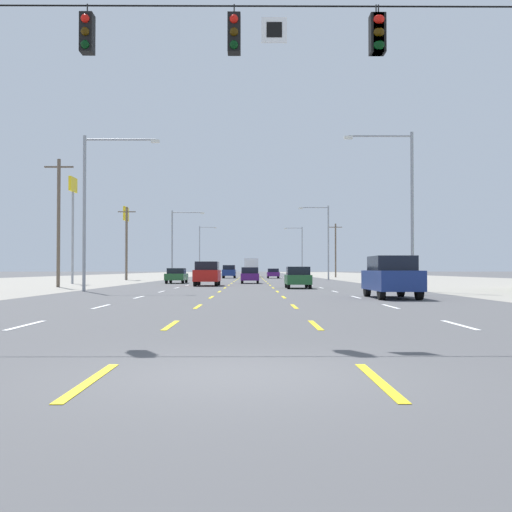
{
  "coord_description": "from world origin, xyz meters",
  "views": [
    {
      "loc": [
        0.21,
        -8.05,
        1.36
      ],
      "look_at": [
        0.78,
        79.54,
        3.23
      ],
      "focal_mm": 43.58,
      "sensor_mm": 36.0,
      "label": 1
    }
  ],
  "objects_px": {
    "suv_inner_left_mid": "(207,273)",
    "box_truck_center_turn_distant_a": "(251,267)",
    "hatchback_inner_right_near": "(298,277)",
    "streetlight_right_row_0": "(405,199)",
    "streetlight_left_row_0": "(93,200)",
    "sedan_inner_right_farther": "(273,273)",
    "pole_sign_left_row_2": "(126,223)",
    "streetlight_left_row_1": "(176,239)",
    "streetlight_right_row_2": "(300,248)",
    "suv_far_right_nearest": "(392,276)",
    "streetlight_left_row_2": "(201,248)",
    "sedan_far_left_far": "(177,275)",
    "pole_sign_left_row_1": "(73,204)",
    "streetlight_right_row_1": "(325,237)",
    "hatchback_center_turn_midfar": "(250,275)",
    "suv_inner_left_farthest": "(229,271)"
  },
  "relations": [
    {
      "from": "suv_inner_left_mid",
      "to": "box_truck_center_turn_distant_a",
      "type": "distance_m",
      "value": 59.13
    },
    {
      "from": "hatchback_inner_right_near",
      "to": "streetlight_right_row_0",
      "type": "bearing_deg",
      "value": -43.13
    },
    {
      "from": "streetlight_left_row_0",
      "to": "sedan_inner_right_farther",
      "type": "bearing_deg",
      "value": 76.63
    },
    {
      "from": "pole_sign_left_row_2",
      "to": "streetlight_left_row_1",
      "type": "distance_m",
      "value": 6.64
    },
    {
      "from": "box_truck_center_turn_distant_a",
      "to": "streetlight_left_row_0",
      "type": "height_order",
      "value": "streetlight_left_row_0"
    },
    {
      "from": "streetlight_right_row_0",
      "to": "streetlight_right_row_2",
      "type": "bearing_deg",
      "value": 89.94
    },
    {
      "from": "suv_far_right_nearest",
      "to": "hatchback_inner_right_near",
      "type": "relative_size",
      "value": 1.26
    },
    {
      "from": "streetlight_right_row_2",
      "to": "streetlight_left_row_2",
      "type": "bearing_deg",
      "value": 180.0
    },
    {
      "from": "suv_far_right_nearest",
      "to": "sedan_far_left_far",
      "type": "bearing_deg",
      "value": 114.19
    },
    {
      "from": "hatchback_inner_right_near",
      "to": "pole_sign_left_row_2",
      "type": "relative_size",
      "value": 0.42
    },
    {
      "from": "pole_sign_left_row_1",
      "to": "streetlight_right_row_1",
      "type": "xyz_separation_m",
      "value": [
        26.39,
        22.16,
        -1.88
      ]
    },
    {
      "from": "streetlight_left_row_1",
      "to": "sedan_inner_right_farther",
      "type": "bearing_deg",
      "value": 44.03
    },
    {
      "from": "hatchback_center_turn_midfar",
      "to": "pole_sign_left_row_2",
      "type": "xyz_separation_m",
      "value": [
        -15.92,
        19.81,
        6.46
      ]
    },
    {
      "from": "box_truck_center_turn_distant_a",
      "to": "streetlight_right_row_2",
      "type": "height_order",
      "value": "streetlight_right_row_2"
    },
    {
      "from": "streetlight_left_row_0",
      "to": "hatchback_center_turn_midfar",
      "type": "bearing_deg",
      "value": 65.47
    },
    {
      "from": "streetlight_left_row_1",
      "to": "suv_inner_left_farthest",
      "type": "bearing_deg",
      "value": 65.32
    },
    {
      "from": "hatchback_inner_right_near",
      "to": "streetlight_left_row_2",
      "type": "xyz_separation_m",
      "value": [
        -13.33,
        78.47,
        4.87
      ]
    },
    {
      "from": "suv_inner_left_mid",
      "to": "suv_inner_left_farthest",
      "type": "distance_m",
      "value": 43.5
    },
    {
      "from": "streetlight_right_row_1",
      "to": "streetlight_right_row_0",
      "type": "bearing_deg",
      "value": -90.06
    },
    {
      "from": "streetlight_left_row_0",
      "to": "hatchback_inner_right_near",
      "type": "bearing_deg",
      "value": 24.0
    },
    {
      "from": "suv_far_right_nearest",
      "to": "suv_inner_left_farthest",
      "type": "distance_m",
      "value": 66.07
    },
    {
      "from": "hatchback_inner_right_near",
      "to": "pole_sign_left_row_2",
      "type": "height_order",
      "value": "pole_sign_left_row_2"
    },
    {
      "from": "sedan_far_left_far",
      "to": "box_truck_center_turn_distant_a",
      "type": "relative_size",
      "value": 0.62
    },
    {
      "from": "suv_far_right_nearest",
      "to": "sedan_inner_right_farther",
      "type": "xyz_separation_m",
      "value": [
        -3.39,
        63.98,
        -0.27
      ]
    },
    {
      "from": "suv_far_right_nearest",
      "to": "streetlight_left_row_0",
      "type": "relative_size",
      "value": 0.51
    },
    {
      "from": "streetlight_right_row_0",
      "to": "hatchback_inner_right_near",
      "type": "bearing_deg",
      "value": 136.87
    },
    {
      "from": "hatchback_inner_right_near",
      "to": "box_truck_center_turn_distant_a",
      "type": "xyz_separation_m",
      "value": [
        -3.36,
        65.78,
        1.05
      ]
    },
    {
      "from": "hatchback_inner_right_near",
      "to": "box_truck_center_turn_distant_a",
      "type": "bearing_deg",
      "value": 92.93
    },
    {
      "from": "suv_far_right_nearest",
      "to": "streetlight_right_row_0",
      "type": "relative_size",
      "value": 0.5
    },
    {
      "from": "streetlight_right_row_0",
      "to": "streetlight_left_row_1",
      "type": "xyz_separation_m",
      "value": [
        -19.39,
        42.16,
        -0.47
      ]
    },
    {
      "from": "sedan_far_left_far",
      "to": "streetlight_left_row_0",
      "type": "height_order",
      "value": "streetlight_left_row_0"
    },
    {
      "from": "pole_sign_left_row_2",
      "to": "streetlight_right_row_1",
      "type": "distance_m",
      "value": 25.74
    },
    {
      "from": "sedan_inner_right_farther",
      "to": "pole_sign_left_row_1",
      "type": "xyz_separation_m",
      "value": [
        -20.03,
        -34.79,
        6.7
      ]
    },
    {
      "from": "sedan_far_left_far",
      "to": "streetlight_left_row_1",
      "type": "xyz_separation_m",
      "value": [
        -2.61,
        20.53,
        4.51
      ]
    },
    {
      "from": "pole_sign_left_row_2",
      "to": "streetlight_left_row_1",
      "type": "height_order",
      "value": "pole_sign_left_row_2"
    },
    {
      "from": "hatchback_center_turn_midfar",
      "to": "sedan_inner_right_farther",
      "type": "distance_m",
      "value": 33.81
    },
    {
      "from": "sedan_far_left_far",
      "to": "streetlight_left_row_1",
      "type": "bearing_deg",
      "value": 97.26
    },
    {
      "from": "sedan_far_left_far",
      "to": "pole_sign_left_row_1",
      "type": "xyz_separation_m",
      "value": [
        -9.57,
        -1.63,
        6.7
      ]
    },
    {
      "from": "pole_sign_left_row_1",
      "to": "streetlight_left_row_1",
      "type": "relative_size",
      "value": 1.11
    },
    {
      "from": "streetlight_left_row_1",
      "to": "streetlight_right_row_2",
      "type": "height_order",
      "value": "streetlight_right_row_2"
    },
    {
      "from": "sedan_far_left_far",
      "to": "sedan_inner_right_farther",
      "type": "height_order",
      "value": "same"
    },
    {
      "from": "hatchback_center_turn_midfar",
      "to": "sedan_inner_right_farther",
      "type": "height_order",
      "value": "hatchback_center_turn_midfar"
    },
    {
      "from": "streetlight_left_row_2",
      "to": "streetlight_right_row_2",
      "type": "bearing_deg",
      "value": -0.0
    },
    {
      "from": "sedan_far_left_far",
      "to": "streetlight_left_row_2",
      "type": "bearing_deg",
      "value": 92.54
    },
    {
      "from": "suv_far_right_nearest",
      "to": "sedan_inner_right_farther",
      "type": "relative_size",
      "value": 1.09
    },
    {
      "from": "suv_inner_left_mid",
      "to": "suv_inner_left_farthest",
      "type": "bearing_deg",
      "value": 89.75
    },
    {
      "from": "streetlight_right_row_1",
      "to": "streetlight_right_row_2",
      "type": "xyz_separation_m",
      "value": [
        0.05,
        42.16,
        0.03
      ]
    },
    {
      "from": "streetlight_right_row_0",
      "to": "streetlight_left_row_2",
      "type": "relative_size",
      "value": 1.0
    },
    {
      "from": "suv_far_right_nearest",
      "to": "suv_inner_left_farthest",
      "type": "height_order",
      "value": "same"
    },
    {
      "from": "pole_sign_left_row_2",
      "to": "streetlight_right_row_2",
      "type": "distance_m",
      "value": 50.43
    }
  ]
}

